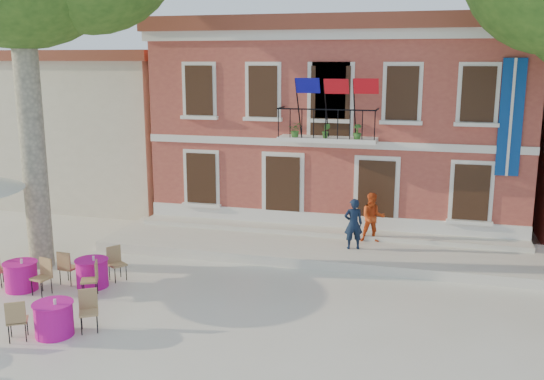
{
  "coord_description": "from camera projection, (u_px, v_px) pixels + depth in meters",
  "views": [
    {
      "loc": [
        5.31,
        -13.89,
        6.04
      ],
      "look_at": [
        0.67,
        3.5,
        2.16
      ],
      "focal_mm": 40.0,
      "sensor_mm": 36.0,
      "label": 1
    }
  ],
  "objects": [
    {
      "name": "ground",
      "position": [
        212.0,
        297.0,
        15.73
      ],
      "size": [
        90.0,
        90.0,
        0.0
      ],
      "primitive_type": "plane",
      "color": "beige",
      "rests_on": "ground"
    },
    {
      "name": "terrace",
      "position": [
        319.0,
        248.0,
        19.35
      ],
      "size": [
        14.0,
        3.4,
        0.3
      ],
      "primitive_type": "cube",
      "color": "silver",
      "rests_on": "ground"
    },
    {
      "name": "neighbor_west",
      "position": [
        101.0,
        123.0,
        27.84
      ],
      "size": [
        9.4,
        9.4,
        6.4
      ],
      "color": "beige",
      "rests_on": "ground"
    },
    {
      "name": "pedestrian_navy",
      "position": [
        353.0,
        224.0,
        18.63
      ],
      "size": [
        0.67,
        0.55,
        1.59
      ],
      "primitive_type": "imported",
      "rotation": [
        0.0,
        0.0,
        3.47
      ],
      "color": "black",
      "rests_on": "terrace"
    },
    {
      "name": "pedestrian_orange",
      "position": [
        373.0,
        218.0,
        19.34
      ],
      "size": [
        0.89,
        0.76,
        1.6
      ],
      "primitive_type": "imported",
      "rotation": [
        0.0,
        0.0,
        0.22
      ],
      "color": "#CB4417",
      "rests_on": "terrace"
    },
    {
      "name": "cafe_table_0",
      "position": [
        92.0,
        271.0,
        16.39
      ],
      "size": [
        1.68,
        1.87,
        0.95
      ],
      "color": "#BF1284",
      "rests_on": "ground"
    },
    {
      "name": "cafe_table_1",
      "position": [
        54.0,
        318.0,
        13.47
      ],
      "size": [
        1.86,
        1.36,
        0.95
      ],
      "color": "#BF1284",
      "rests_on": "ground"
    },
    {
      "name": "cafe_table_3",
      "position": [
        21.0,
        275.0,
        16.16
      ],
      "size": [
        1.97,
        0.9,
        0.95
      ],
      "color": "#BF1284",
      "rests_on": "ground"
    },
    {
      "name": "main_building",
      "position": [
        347.0,
        118.0,
        23.86
      ],
      "size": [
        13.5,
        9.59,
        7.5
      ],
      "color": "#B35240",
      "rests_on": "ground"
    }
  ]
}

